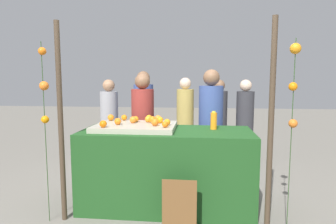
{
  "coord_description": "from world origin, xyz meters",
  "views": [
    {
      "loc": [
        0.38,
        -3.38,
        1.55
      ],
      "look_at": [
        0.0,
        0.15,
        1.14
      ],
      "focal_mm": 31.09,
      "sensor_mm": 36.0,
      "label": 1
    }
  ],
  "objects_px": {
    "chalkboard_sign": "(179,207)",
    "vendor_left": "(143,134)",
    "orange_0": "(111,118)",
    "orange_1": "(149,118)",
    "vendor_right": "(210,134)",
    "juice_bottle": "(214,121)",
    "stall_counter": "(167,169)"
  },
  "relations": [
    {
      "from": "orange_1",
      "to": "chalkboard_sign",
      "type": "distance_m",
      "value": 1.29
    },
    {
      "from": "chalkboard_sign",
      "to": "vendor_right",
      "type": "distance_m",
      "value": 1.43
    },
    {
      "from": "juice_bottle",
      "to": "vendor_right",
      "type": "distance_m",
      "value": 0.62
    },
    {
      "from": "stall_counter",
      "to": "vendor_right",
      "type": "height_order",
      "value": "vendor_right"
    },
    {
      "from": "vendor_left",
      "to": "juice_bottle",
      "type": "bearing_deg",
      "value": -31.36
    },
    {
      "from": "vendor_left",
      "to": "vendor_right",
      "type": "xyz_separation_m",
      "value": [
        0.97,
        -0.04,
        0.03
      ]
    },
    {
      "from": "orange_1",
      "to": "vendor_right",
      "type": "bearing_deg",
      "value": 23.98
    },
    {
      "from": "orange_0",
      "to": "vendor_left",
      "type": "relative_size",
      "value": 0.05
    },
    {
      "from": "orange_1",
      "to": "chalkboard_sign",
      "type": "relative_size",
      "value": 0.14
    },
    {
      "from": "stall_counter",
      "to": "vendor_right",
      "type": "bearing_deg",
      "value": 51.43
    },
    {
      "from": "chalkboard_sign",
      "to": "vendor_right",
      "type": "bearing_deg",
      "value": 74.91
    },
    {
      "from": "stall_counter",
      "to": "chalkboard_sign",
      "type": "xyz_separation_m",
      "value": [
        0.2,
        -0.61,
        -0.2
      ]
    },
    {
      "from": "chalkboard_sign",
      "to": "stall_counter",
      "type": "bearing_deg",
      "value": 107.72
    },
    {
      "from": "chalkboard_sign",
      "to": "vendor_left",
      "type": "bearing_deg",
      "value": 115.11
    },
    {
      "from": "juice_bottle",
      "to": "orange_0",
      "type": "bearing_deg",
      "value": 172.77
    },
    {
      "from": "orange_1",
      "to": "juice_bottle",
      "type": "height_order",
      "value": "juice_bottle"
    },
    {
      "from": "orange_0",
      "to": "vendor_left",
      "type": "xyz_separation_m",
      "value": [
        0.34,
        0.43,
        -0.29
      ]
    },
    {
      "from": "orange_1",
      "to": "vendor_right",
      "type": "xyz_separation_m",
      "value": [
        0.81,
        0.36,
        -0.26
      ]
    },
    {
      "from": "stall_counter",
      "to": "juice_bottle",
      "type": "xyz_separation_m",
      "value": [
        0.56,
        0.12,
        0.57
      ]
    },
    {
      "from": "vendor_right",
      "to": "chalkboard_sign",
      "type": "bearing_deg",
      "value": -105.09
    },
    {
      "from": "orange_0",
      "to": "chalkboard_sign",
      "type": "distance_m",
      "value": 1.53
    },
    {
      "from": "orange_1",
      "to": "stall_counter",
      "type": "bearing_deg",
      "value": -50.33
    },
    {
      "from": "chalkboard_sign",
      "to": "vendor_left",
      "type": "height_order",
      "value": "vendor_left"
    },
    {
      "from": "orange_1",
      "to": "orange_0",
      "type": "bearing_deg",
      "value": -176.03
    },
    {
      "from": "chalkboard_sign",
      "to": "vendor_left",
      "type": "distance_m",
      "value": 1.55
    },
    {
      "from": "orange_1",
      "to": "vendor_left",
      "type": "xyz_separation_m",
      "value": [
        -0.16,
        0.4,
        -0.29
      ]
    },
    {
      "from": "vendor_right",
      "to": "stall_counter",
      "type": "bearing_deg",
      "value": -128.57
    },
    {
      "from": "stall_counter",
      "to": "vendor_right",
      "type": "xyz_separation_m",
      "value": [
        0.54,
        0.68,
        0.31
      ]
    },
    {
      "from": "stall_counter",
      "to": "orange_0",
      "type": "xyz_separation_m",
      "value": [
        -0.77,
        0.29,
        0.57
      ]
    },
    {
      "from": "orange_1",
      "to": "vendor_right",
      "type": "relative_size",
      "value": 0.05
    },
    {
      "from": "juice_bottle",
      "to": "vendor_right",
      "type": "height_order",
      "value": "vendor_right"
    },
    {
      "from": "orange_1",
      "to": "vendor_left",
      "type": "distance_m",
      "value": 0.52
    }
  ]
}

